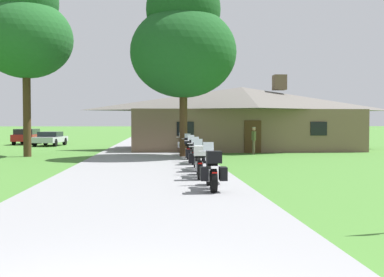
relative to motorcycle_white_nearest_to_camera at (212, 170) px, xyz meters
The scene contains 15 objects.
ground_plane 11.65m from the motorcycle_white_nearest_to_camera, 99.92° to the left, with size 500.00×500.00×0.00m, color #42752D.
asphalt_driveway 9.69m from the motorcycle_white_nearest_to_camera, 101.96° to the left, with size 6.40×80.00×0.06m, color gray.
motorcycle_white_nearest_to_camera is the anchor object (origin of this frame).
motorcycle_green_second_in_row 2.88m from the motorcycle_white_nearest_to_camera, 91.94° to the left, with size 0.66×2.08×1.30m.
motorcycle_silver_third_in_row 5.29m from the motorcycle_white_nearest_to_camera, 89.59° to the left, with size 0.72×2.08×1.30m.
motorcycle_black_fourth_in_row 8.21m from the motorcycle_white_nearest_to_camera, 89.35° to the left, with size 0.72×2.08×1.30m.
motorcycle_white_fifth_in_row 11.16m from the motorcycle_white_nearest_to_camera, 89.70° to the left, with size 0.66×2.08×1.30m.
motorcycle_green_sixth_in_row 13.73m from the motorcycle_white_nearest_to_camera, 90.37° to the left, with size 0.66×2.08×1.30m.
motorcycle_blue_farthest_in_row 16.58m from the motorcycle_white_nearest_to_camera, 89.53° to the left, with size 0.83×2.08×1.30m.
stone_lodge 20.78m from the motorcycle_white_nearest_to_camera, 77.18° to the left, with size 16.53×8.28×5.46m.
bystander_olive_shirt_near_lodge 15.86m from the motorcycle_white_nearest_to_camera, 73.75° to the left, with size 0.22×0.55×1.69m.
tree_by_lodge_front 14.11m from the motorcycle_white_nearest_to_camera, 90.40° to the left, with size 5.92×5.92×10.46m.
tree_left_near 18.02m from the motorcycle_white_nearest_to_camera, 122.68° to the left, with size 5.28×5.28×10.84m.
parked_red_suv_far_left 32.53m from the motorcycle_white_nearest_to_camera, 114.34° to the left, with size 2.07×4.68×1.40m.
parked_silver_sedan_far_left 28.67m from the motorcycle_white_nearest_to_camera, 111.84° to the left, with size 2.23×4.36×1.20m.
Camera 1 is at (0.51, -4.01, 1.93)m, focal length 42.31 mm.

